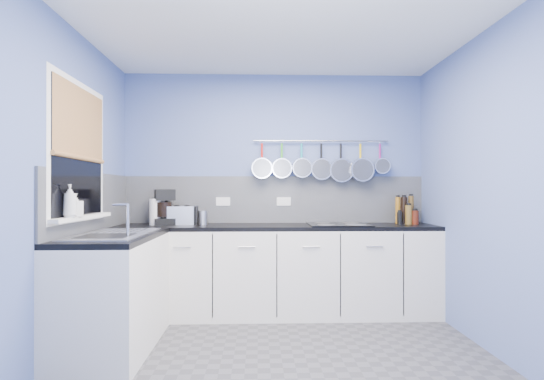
{
  "coord_description": "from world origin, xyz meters",
  "views": [
    {
      "loc": [
        -0.17,
        -3.01,
        1.24
      ],
      "look_at": [
        -0.05,
        0.75,
        1.25
      ],
      "focal_mm": 27.64,
      "sensor_mm": 36.0,
      "label": 1
    }
  ],
  "objects": [
    {
      "name": "condiment_5",
      "position": [
        1.28,
        1.24,
        0.96
      ],
      "size": [
        0.06,
        0.06,
        0.13
      ],
      "primitive_type": "cylinder",
      "color": "black",
      "rests_on": "worktop_back"
    },
    {
      "name": "wall_front",
      "position": [
        0.0,
        -1.51,
        1.25
      ],
      "size": [
        3.2,
        0.02,
        2.5
      ],
      "primitive_type": "cube",
      "color": "#5366A4",
      "rests_on": "ground"
    },
    {
      "name": "pan_2",
      "position": [
        0.29,
        1.44,
        1.58
      ],
      "size": [
        0.21,
        0.11,
        0.4
      ],
      "primitive_type": null,
      "color": "silver",
      "rests_on": "pot_rail"
    },
    {
      "name": "pan_0",
      "position": [
        -0.13,
        1.44,
        1.57
      ],
      "size": [
        0.22,
        0.12,
        0.41
      ],
      "primitive_type": null,
      "color": "silver",
      "rests_on": "pot_rail"
    },
    {
      "name": "wall_right",
      "position": [
        1.61,
        0.0,
        1.25
      ],
      "size": [
        0.02,
        3.0,
        2.5
      ],
      "primitive_type": "cube",
      "color": "#5366A4",
      "rests_on": "ground"
    },
    {
      "name": "sink_unit",
      "position": [
        -1.3,
        0.3,
        0.9
      ],
      "size": [
        0.5,
        0.95,
        0.01
      ],
      "primitive_type": "cube",
      "color": "silver",
      "rests_on": "worktop_left"
    },
    {
      "name": "pan_6",
      "position": [
        1.14,
        1.44,
        1.6
      ],
      "size": [
        0.17,
        0.12,
        0.36
      ],
      "primitive_type": null,
      "color": "silver",
      "rests_on": "pot_rail"
    },
    {
      "name": "pan_5",
      "position": [
        0.92,
        1.44,
        1.56
      ],
      "size": [
        0.25,
        0.12,
        0.44
      ],
      "primitive_type": null,
      "color": "silver",
      "rests_on": "pot_rail"
    },
    {
      "name": "socket_left",
      "position": [
        -0.55,
        1.48,
        1.13
      ],
      "size": [
        0.15,
        0.01,
        0.09
      ],
      "primitive_type": "cube",
      "color": "white",
      "rests_on": "backsplash_back"
    },
    {
      "name": "pan_4",
      "position": [
        0.71,
        1.44,
        1.56
      ],
      "size": [
        0.26,
        0.08,
        0.45
      ],
      "primitive_type": null,
      "color": "silver",
      "rests_on": "pot_rail"
    },
    {
      "name": "condiment_3",
      "position": [
        1.43,
        1.22,
        0.97
      ],
      "size": [
        0.07,
        0.07,
        0.14
      ],
      "primitive_type": "cylinder",
      "color": "#4C190C",
      "rests_on": "worktop_back"
    },
    {
      "name": "condiment_4",
      "position": [
        1.37,
        1.22,
        1.0
      ],
      "size": [
        0.07,
        0.07,
        0.2
      ],
      "primitive_type": "cylinder",
      "color": "brown",
      "rests_on": "worktop_back"
    },
    {
      "name": "condiment_0",
      "position": [
        1.43,
        1.33,
        1.05
      ],
      "size": [
        0.06,
        0.06,
        0.29
      ],
      "primitive_type": "cylinder",
      "color": "brown",
      "rests_on": "worktop_back"
    },
    {
      "name": "hob",
      "position": [
        0.63,
        1.16,
        0.91
      ],
      "size": [
        0.6,
        0.52,
        0.01
      ],
      "primitive_type": "cube",
      "color": "black",
      "rests_on": "worktop_back"
    },
    {
      "name": "coffee_maker",
      "position": [
        -1.13,
        1.26,
        1.08
      ],
      "size": [
        0.27,
        0.28,
        0.36
      ],
      "primitive_type": null,
      "rotation": [
        0.0,
        0.0,
        0.34
      ],
      "color": "black",
      "rests_on": "worktop_back"
    },
    {
      "name": "paper_towel",
      "position": [
        -1.21,
        1.23,
        1.03
      ],
      "size": [
        0.13,
        0.13,
        0.26
      ],
      "primitive_type": "cylinder",
      "rotation": [
        0.0,
        0.0,
        0.09
      ],
      "color": "white",
      "rests_on": "worktop_back"
    },
    {
      "name": "pan_1",
      "position": [
        0.08,
        1.44,
        1.58
      ],
      "size": [
        0.21,
        0.07,
        0.4
      ],
      "primitive_type": null,
      "color": "silver",
      "rests_on": "pot_rail"
    },
    {
      "name": "condiment_2",
      "position": [
        1.29,
        1.32,
        1.04
      ],
      "size": [
        0.05,
        0.05,
        0.28
      ],
      "primitive_type": "cylinder",
      "color": "#8C5914",
      "rests_on": "worktop_back"
    },
    {
      "name": "toaster",
      "position": [
        -0.95,
        1.28,
        0.99
      ],
      "size": [
        0.31,
        0.21,
        0.19
      ],
      "primitive_type": "cube",
      "rotation": [
        0.0,
        0.0,
        0.15
      ],
      "color": "silver",
      "rests_on": "worktop_back"
    },
    {
      "name": "worktop_left",
      "position": [
        -1.3,
        0.3,
        0.88
      ],
      "size": [
        0.6,
        1.2,
        0.04
      ],
      "primitive_type": "cube",
      "color": "black",
      "rests_on": "cabinet_run_left"
    },
    {
      "name": "soap_bottle_a",
      "position": [
        -1.53,
        0.04,
        1.17
      ],
      "size": [
        0.11,
        0.11,
        0.24
      ],
      "primitive_type": "imported",
      "rotation": [
        0.0,
        0.0,
        0.24
      ],
      "color": "white",
      "rests_on": "window_sill"
    },
    {
      "name": "worktop_back",
      "position": [
        0.0,
        1.2,
        0.88
      ],
      "size": [
        3.2,
        0.6,
        0.04
      ],
      "primitive_type": "cube",
      "color": "black",
      "rests_on": "cabinet_run_back"
    },
    {
      "name": "ceiling",
      "position": [
        0.0,
        0.0,
        2.51
      ],
      "size": [
        3.2,
        3.0,
        0.02
      ],
      "primitive_type": "cube",
      "color": "white",
      "rests_on": "ground"
    },
    {
      "name": "window_glass",
      "position": [
        -1.57,
        0.3,
        1.55
      ],
      "size": [
        0.01,
        0.9,
        1.0
      ],
      "primitive_type": "cube",
      "color": "black",
      "rests_on": "wall_left"
    },
    {
      "name": "wall_left",
      "position": [
        -1.61,
        0.0,
        1.25
      ],
      "size": [
        0.02,
        3.0,
        2.5
      ],
      "primitive_type": "cube",
      "color": "#5366A4",
      "rests_on": "ground"
    },
    {
      "name": "mixer_tap",
      "position": [
        -1.14,
        0.12,
        1.03
      ],
      "size": [
        0.12,
        0.08,
        0.26
      ],
      "primitive_type": null,
      "color": "silver",
      "rests_on": "worktop_left"
    },
    {
      "name": "socket_right",
      "position": [
        0.1,
        1.48,
        1.13
      ],
      "size": [
        0.15,
        0.01,
        0.09
      ],
      "primitive_type": "cube",
      "color": "white",
      "rests_on": "backsplash_back"
    },
    {
      "name": "backsplash_left",
      "position": [
        -1.59,
        0.6,
        1.15
      ],
      "size": [
        0.02,
        1.8,
        0.5
      ],
      "primitive_type": "cube",
      "color": "gray",
      "rests_on": "wall_left"
    },
    {
      "name": "pot_rail",
      "position": [
        0.5,
        1.45,
        1.78
      ],
      "size": [
        1.45,
        0.02,
        0.02
      ],
      "primitive_type": "cylinder",
      "rotation": [
        0.0,
        1.57,
        0.0
      ],
      "color": "silver",
      "rests_on": "wall_back"
    },
    {
      "name": "cabinet_run_left",
      "position": [
        -1.3,
        0.3,
        0.43
      ],
      "size": [
        0.6,
        1.2,
        0.86
      ],
      "primitive_type": "cube",
      "color": "silver",
      "rests_on": "ground"
    },
    {
      "name": "window_frame",
      "position": [
        -1.58,
        0.3,
        1.55
      ],
      "size": [
        0.01,
        1.0,
        1.1
      ],
      "primitive_type": "cube",
      "color": "white",
      "rests_on": "wall_left"
    },
    {
      "name": "bamboo_blind",
      "position": [
        -1.56,
        0.3,
        1.77
      ],
      "size": [
        0.01,
        0.9,
        0.55
      ],
      "primitive_type": "cube",
      "color": "#B18340",
      "rests_on": "wall_left"
    },
    {
      "name": "canister",
      "position": [
        -0.74,
        1.27,
        0.97
      ],
      "size": [
        0.1,
        0.1,
        0.14
      ],
      "primitive_type": "cylinder",
      "rotation": [
        0.0,
        0.0,
        -0.07
      ],
      "color": "silver",
      "rests_on": "worktop_back"
    },
    {
      "name": "backsplash_back",
      "position": [
        0.0,
        1.49,
        1.15
      ],
      "size": [
        3.2,
        0.02,
        0.5
      ],
      "primitive_type": "cube",
      "color": "gray",
      "rests_on": "wall_back"
    },
    {
      "name": "pan_3",
      "position": [
        0.5,
        1.44,
        1.57
      ],
      "size": [
        0.23,
        0.07,
        0.42
      ],
      "primitive_type": null,
      "color": "silver",
      "rests_on": "pot_rail"
    },
    {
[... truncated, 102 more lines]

